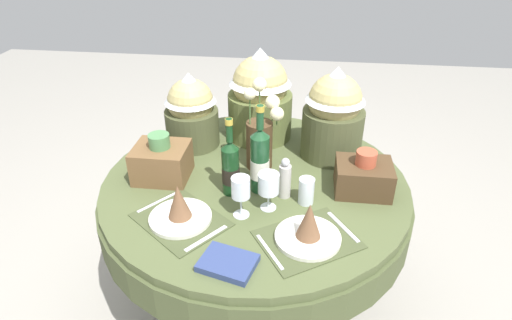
# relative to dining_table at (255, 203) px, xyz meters

# --- Properties ---
(ground) EXTENTS (8.00, 8.00, 0.00)m
(ground) POSITION_rel_dining_table_xyz_m (0.00, 0.00, -0.60)
(ground) COLOR #9E998E
(dining_table) EXTENTS (1.36, 1.36, 0.73)m
(dining_table) POSITION_rel_dining_table_xyz_m (0.00, 0.00, 0.00)
(dining_table) COLOR #4C5633
(dining_table) RESTS_ON ground
(place_setting_left) EXTENTS (0.43, 0.41, 0.16)m
(place_setting_left) POSITION_rel_dining_table_xyz_m (-0.25, -0.32, 0.18)
(place_setting_left) COLOR #41492B
(place_setting_left) RESTS_ON dining_table
(place_setting_right) EXTENTS (0.43, 0.40, 0.16)m
(place_setting_right) POSITION_rel_dining_table_xyz_m (0.24, -0.37, 0.18)
(place_setting_right) COLOR #41492B
(place_setting_right) RESTS_ON dining_table
(flower_vase) EXTENTS (0.17, 0.14, 0.41)m
(flower_vase) POSITION_rel_dining_table_xyz_m (0.01, 0.12, 0.29)
(flower_vase) COLOR #47331E
(flower_vase) RESTS_ON dining_table
(wine_bottle_left) EXTENTS (0.07, 0.07, 0.34)m
(wine_bottle_left) POSITION_rel_dining_table_xyz_m (-0.09, -0.11, 0.25)
(wine_bottle_left) COLOR #143819
(wine_bottle_left) RESTS_ON dining_table
(wine_bottle_right) EXTENTS (0.08, 0.08, 0.39)m
(wine_bottle_right) POSITION_rel_dining_table_xyz_m (0.03, -0.07, 0.27)
(wine_bottle_right) COLOR #194223
(wine_bottle_right) RESTS_ON dining_table
(wine_glass_left) EXTENTS (0.07, 0.07, 0.17)m
(wine_glass_left) POSITION_rel_dining_table_xyz_m (-0.02, -0.26, 0.25)
(wine_glass_left) COLOR silver
(wine_glass_left) RESTS_ON dining_table
(wine_glass_right) EXTENTS (0.08, 0.08, 0.16)m
(wine_glass_right) POSITION_rel_dining_table_xyz_m (0.08, -0.20, 0.24)
(wine_glass_right) COLOR silver
(wine_glass_right) RESTS_ON dining_table
(tumbler_near_left) EXTENTS (0.06, 0.06, 0.11)m
(tumbler_near_left) POSITION_rel_dining_table_xyz_m (0.23, -0.14, 0.19)
(tumbler_near_left) COLOR silver
(tumbler_near_left) RESTS_ON dining_table
(pepper_mill) EXTENTS (0.05, 0.05, 0.18)m
(pepper_mill) POSITION_rel_dining_table_xyz_m (0.14, -0.11, 0.21)
(pepper_mill) COLOR #B7B2AD
(pepper_mill) RESTS_ON dining_table
(book_on_table) EXTENTS (0.21, 0.18, 0.03)m
(book_on_table) POSITION_rel_dining_table_xyz_m (-0.02, -0.53, 0.14)
(book_on_table) COLOR navy
(book_on_table) RESTS_ON dining_table
(gift_tub_back_left) EXTENTS (0.26, 0.26, 0.37)m
(gift_tub_back_left) POSITION_rel_dining_table_xyz_m (-0.35, 0.29, 0.33)
(gift_tub_back_left) COLOR #474C2D
(gift_tub_back_left) RESTS_ON dining_table
(gift_tub_back_centre) EXTENTS (0.32, 0.32, 0.47)m
(gift_tub_back_centre) POSITION_rel_dining_table_xyz_m (-0.03, 0.42, 0.37)
(gift_tub_back_centre) COLOR #566033
(gift_tub_back_centre) RESTS_ON dining_table
(gift_tub_back_right) EXTENTS (0.29, 0.29, 0.44)m
(gift_tub_back_right) POSITION_rel_dining_table_xyz_m (0.33, 0.26, 0.36)
(gift_tub_back_right) COLOR #474C2D
(gift_tub_back_right) RESTS_ON dining_table
(woven_basket_side_left) EXTENTS (0.23, 0.20, 0.21)m
(woven_basket_side_left) POSITION_rel_dining_table_xyz_m (-0.41, -0.03, 0.21)
(woven_basket_side_left) COLOR brown
(woven_basket_side_left) RESTS_ON dining_table
(woven_basket_side_right) EXTENTS (0.23, 0.19, 0.19)m
(woven_basket_side_right) POSITION_rel_dining_table_xyz_m (0.46, -0.03, 0.20)
(woven_basket_side_right) COLOR #47331E
(woven_basket_side_right) RESTS_ON dining_table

